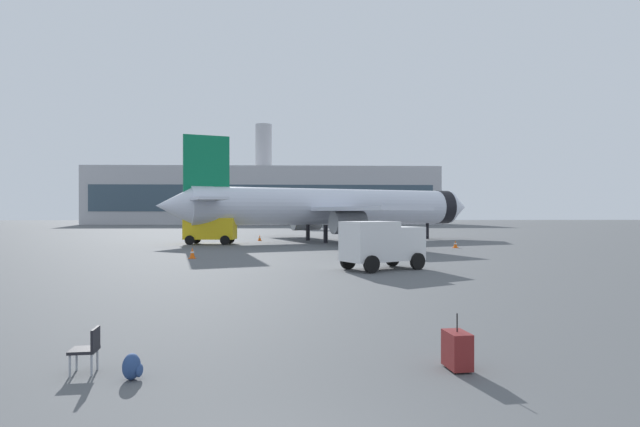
{
  "coord_description": "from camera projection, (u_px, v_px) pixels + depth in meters",
  "views": [
    {
      "loc": [
        0.16,
        -5.26,
        3.07
      ],
      "look_at": [
        1.46,
        29.37,
        3.0
      ],
      "focal_mm": 28.56,
      "sensor_mm": 36.0,
      "label": 1
    }
  ],
  "objects": [
    {
      "name": "service_truck",
      "position": [
        210.0,
        228.0,
        49.1
      ],
      "size": [
        4.94,
        2.81,
        2.9
      ],
      "color": "yellow",
      "rests_on": "ground"
    },
    {
      "name": "traveller_backpack",
      "position": [
        132.0,
        367.0,
        9.32
      ],
      "size": [
        0.36,
        0.4,
        0.48
      ],
      "color": "navy",
      "rests_on": "ground"
    },
    {
      "name": "airplane_at_gate",
      "position": [
        332.0,
        207.0,
        54.22
      ],
      "size": [
        34.49,
        31.59,
        10.5
      ],
      "color": "silver",
      "rests_on": "ground"
    },
    {
      "name": "gate_chair",
      "position": [
        88.0,
        347.0,
        9.7
      ],
      "size": [
        0.53,
        0.53,
        0.86
      ],
      "color": "black",
      "rests_on": "ground"
    },
    {
      "name": "safety_cone_near",
      "position": [
        455.0,
        244.0,
        44.08
      ],
      "size": [
        0.44,
        0.44,
        0.64
      ],
      "color": "#F2590C",
      "rests_on": "ground"
    },
    {
      "name": "rolling_suitcase",
      "position": [
        457.0,
        350.0,
        9.91
      ],
      "size": [
        0.48,
        0.69,
        1.1
      ],
      "color": "maroon",
      "rests_on": "ground"
    },
    {
      "name": "cargo_van",
      "position": [
        382.0,
        243.0,
        27.3
      ],
      "size": [
        4.82,
        3.96,
        2.6
      ],
      "color": "white",
      "rests_on": "ground"
    },
    {
      "name": "terminal_building",
      "position": [
        265.0,
        196.0,
        137.5
      ],
      "size": [
        90.88,
        19.97,
        26.91
      ],
      "color": "#B2B2B7",
      "rests_on": "ground"
    },
    {
      "name": "safety_cone_far",
      "position": [
        192.0,
        253.0,
        33.92
      ],
      "size": [
        0.44,
        0.44,
        0.73
      ],
      "color": "#F2590C",
      "rests_on": "ground"
    },
    {
      "name": "safety_cone_mid",
      "position": [
        260.0,
        238.0,
        55.28
      ],
      "size": [
        0.44,
        0.44,
        0.62
      ],
      "color": "#F2590C",
      "rests_on": "ground"
    }
  ]
}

